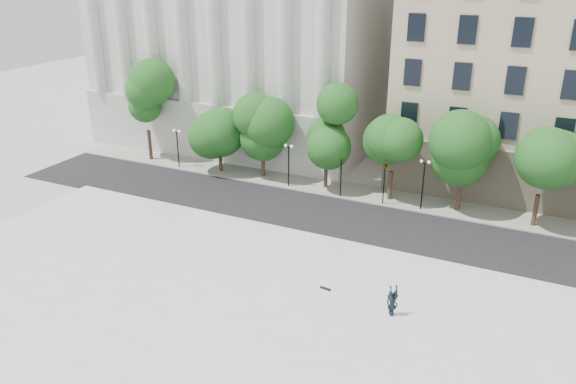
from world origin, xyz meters
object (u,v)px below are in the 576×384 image
at_px(skateboard, 325,289).
at_px(person_lying, 392,311).
at_px(traffic_light_west, 342,157).
at_px(traffic_light_east, 385,164).

bearing_deg(skateboard, person_lying, -4.18).
relative_size(person_lying, skateboard, 2.65).
distance_m(traffic_light_west, skateboard, 16.10).
distance_m(traffic_light_west, traffic_light_east, 3.83).
bearing_deg(skateboard, traffic_light_east, 100.46).
distance_m(traffic_light_west, person_lying, 18.64).
distance_m(person_lying, skateboard, 4.55).
xyz_separation_m(traffic_light_west, skateboard, (4.64, -15.08, -3.23)).
xyz_separation_m(traffic_light_west, person_lying, (9.09, -15.99, -3.00)).
xyz_separation_m(traffic_light_east, person_lying, (5.26, -15.99, -3.04)).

